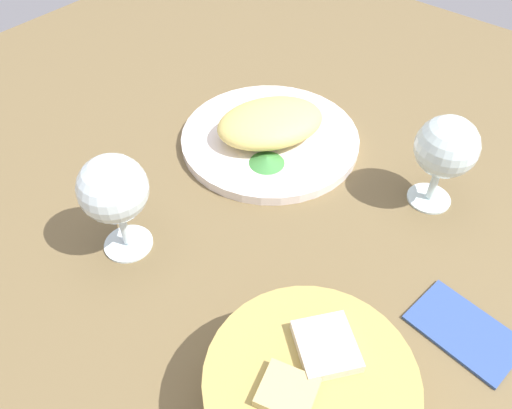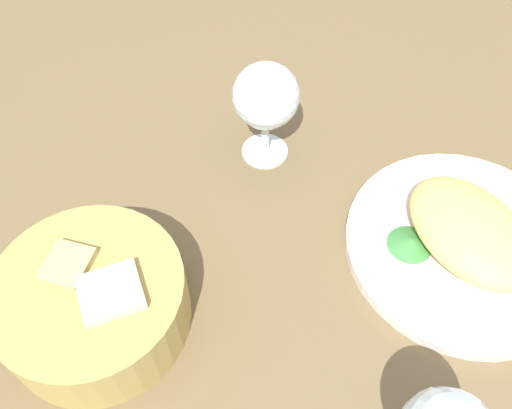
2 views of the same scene
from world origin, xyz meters
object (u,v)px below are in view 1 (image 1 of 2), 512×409
object	(u,v)px
plate	(270,139)
wine_glass_far	(446,149)
folded_napkin	(465,330)
bread_basket	(309,393)
wine_glass_near	(114,192)

from	to	relation	value
plate	wine_glass_far	bearing A→B (deg)	100.39
wine_glass_far	folded_napkin	xyz separation A→B (cm)	(15.62, 11.96, -8.21)
bread_basket	wine_glass_near	distance (cm)	29.08
plate	wine_glass_near	bearing A→B (deg)	-2.05
wine_glass_far	folded_napkin	bearing A→B (deg)	37.44
wine_glass_far	wine_glass_near	bearing A→B (deg)	-38.66
folded_napkin	bread_basket	bearing A→B (deg)	-107.66
wine_glass_far	folded_napkin	distance (cm)	21.32
wine_glass_near	wine_glass_far	xyz separation A→B (cm)	(-30.64, 24.51, -0.51)
bread_basket	wine_glass_near	size ratio (longest dim) A/B	1.38
folded_napkin	wine_glass_far	bearing A→B (deg)	134.44
plate	bread_basket	distance (cm)	39.90
plate	bread_basket	xyz separation A→B (cm)	(28.73, 27.53, 3.03)
bread_basket	plate	bearing A→B (deg)	-136.22
bread_basket	folded_napkin	size ratio (longest dim) A/B	1.69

